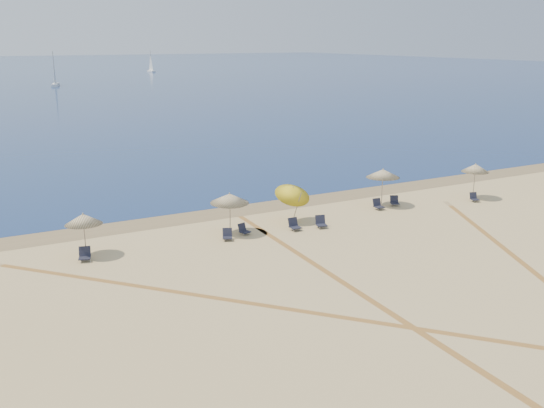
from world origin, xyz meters
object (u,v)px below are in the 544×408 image
at_px(umbrella_4, 383,173).
at_px(chair_6, 321,222).
at_px(chair_4, 244,230).
at_px(umbrella_5, 475,168).
at_px(umbrella_2, 230,198).
at_px(chair_8, 395,201).
at_px(sailboat_1, 55,76).
at_px(chair_9, 474,198).
at_px(chair_5, 294,225).
at_px(chair_7, 378,205).
at_px(chair_3, 227,235).
at_px(chair_2, 85,255).
at_px(umbrella_3, 293,192).
at_px(umbrella_1, 83,219).
at_px(sailboat_3, 151,65).

xyz_separation_m(umbrella_4, chair_6, (-6.31, -2.23, -1.92)).
height_order(umbrella_4, chair_4, umbrella_4).
bearing_deg(umbrella_5, umbrella_2, 177.72).
distance_m(chair_8, sailboat_1, 123.51).
relative_size(umbrella_5, chair_8, 3.11).
xyz_separation_m(umbrella_2, chair_9, (18.02, -1.38, -1.85)).
bearing_deg(chair_5, chair_7, 9.37).
height_order(chair_3, chair_5, chair_5).
bearing_deg(chair_9, chair_2, -165.86).
relative_size(umbrella_3, umbrella_4, 1.04).
xyz_separation_m(chair_8, sailboat_1, (-1.99, 123.48, 2.15)).
bearing_deg(umbrella_1, chair_3, -8.12).
bearing_deg(chair_7, sailboat_1, 92.47).
xyz_separation_m(umbrella_2, chair_6, (5.32, -1.46, -1.81)).
distance_m(umbrella_4, chair_4, 11.23).
bearing_deg(umbrella_1, sailboat_1, 81.43).
distance_m(chair_9, sailboat_1, 125.50).
height_order(chair_2, chair_8, chair_2).
distance_m(umbrella_3, chair_2, 12.88).
bearing_deg(chair_8, chair_9, 7.26).
bearing_deg(umbrella_1, umbrella_2, -0.90).
distance_m(umbrella_1, chair_5, 12.02).
relative_size(chair_9, sailboat_3, 0.10).
xyz_separation_m(chair_3, sailboat_1, (11.06, 124.83, 2.16)).
relative_size(umbrella_4, chair_7, 3.63).
xyz_separation_m(umbrella_1, chair_2, (-0.20, -0.67, -1.69)).
bearing_deg(chair_9, sailboat_3, 95.68).
distance_m(chair_6, chair_7, 5.77).
bearing_deg(sailboat_3, chair_4, -109.06).
xyz_separation_m(umbrella_1, chair_7, (19.04, 0.03, -1.69)).
bearing_deg(umbrella_1, umbrella_4, 1.86).
bearing_deg(chair_5, umbrella_4, 12.61).
relative_size(umbrella_3, chair_2, 3.29).
height_order(umbrella_3, chair_2, umbrella_3).
xyz_separation_m(umbrella_5, sailboat_3, (31.42, 175.85, -0.08)).
bearing_deg(chair_5, umbrella_2, 161.68).
relative_size(chair_2, chair_8, 1.00).
relative_size(chair_5, chair_9, 1.00).
xyz_separation_m(umbrella_1, sailboat_1, (18.64, 123.74, 0.44)).
xyz_separation_m(umbrella_2, chair_4, (0.64, -0.47, -1.85)).
bearing_deg(umbrella_2, umbrella_1, 179.10).
bearing_deg(chair_3, umbrella_5, 24.13).
bearing_deg(chair_8, umbrella_4, 179.75).
bearing_deg(chair_3, chair_2, -159.54).
distance_m(chair_5, chair_9, 14.38).
bearing_deg(chair_9, umbrella_2, -168.41).
bearing_deg(sailboat_1, chair_2, -83.64).
distance_m(chair_7, sailboat_1, 123.73).
xyz_separation_m(umbrella_2, sailboat_3, (50.00, 175.11, -0.00)).
distance_m(chair_4, chair_6, 4.78).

